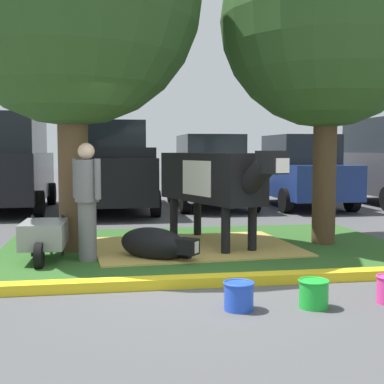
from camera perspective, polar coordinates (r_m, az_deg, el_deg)
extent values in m
plane|color=#4C4C4F|center=(6.28, 0.68, -10.23)|extent=(80.00, 80.00, 0.00)
cube|color=#2D5B23|center=(8.68, 1.34, -6.01)|extent=(6.51, 4.43, 0.02)
cube|color=yellow|center=(6.41, 5.35, -9.38)|extent=(7.71, 0.24, 0.12)
cube|color=tan|center=(8.65, 0.33, -5.94)|extent=(3.36, 2.61, 0.04)
cylinder|color=brown|center=(8.48, -12.70, 2.36)|extent=(0.47, 0.47, 2.58)
cylinder|color=#4C3823|center=(9.20, 14.13, 2.25)|extent=(0.39, 0.39, 2.51)
sphere|color=#2D5123|center=(9.44, 14.44, 17.59)|extent=(3.56, 3.56, 3.56)
cube|color=black|center=(8.77, 1.99, 1.62)|extent=(1.43, 2.40, 0.80)
cube|color=white|center=(8.64, 2.51, 1.58)|extent=(0.98, 1.09, 0.56)
cylinder|color=black|center=(7.65, 7.13, 1.91)|extent=(0.51, 0.70, 0.58)
cube|color=black|center=(7.39, 8.61, 3.20)|extent=(0.39, 0.50, 0.32)
cube|color=white|center=(7.24, 9.58, 2.84)|extent=(0.23, 0.18, 0.20)
cylinder|color=black|center=(8.26, 6.53, -4.00)|extent=(0.14, 0.14, 0.75)
cylinder|color=black|center=(7.99, 3.66, -4.27)|extent=(0.14, 0.14, 0.75)
cylinder|color=black|center=(9.70, 0.59, -2.70)|extent=(0.14, 0.14, 0.75)
cylinder|color=black|center=(9.47, -1.99, -2.88)|extent=(0.14, 0.14, 0.75)
cylinder|color=black|center=(9.83, -1.62, 0.48)|extent=(0.06, 0.06, 0.70)
ellipsoid|color=black|center=(7.72, -4.27, -5.61)|extent=(1.15, 1.08, 0.48)
cube|color=black|center=(7.39, -0.46, -5.90)|extent=(0.34, 0.33, 0.22)
cube|color=silver|center=(7.33, 0.34, -5.99)|extent=(0.11, 0.11, 0.16)
cylinder|color=black|center=(7.71, -1.35, -6.98)|extent=(0.33, 0.30, 0.10)
cylinder|color=slate|center=(7.70, -11.24, -4.24)|extent=(0.26, 0.26, 0.87)
cylinder|color=slate|center=(7.62, -11.33, 1.21)|extent=(0.34, 0.34, 0.60)
sphere|color=beige|center=(7.61, -11.37, 4.35)|extent=(0.24, 0.24, 0.24)
cylinder|color=slate|center=(7.78, -12.44, 1.48)|extent=(0.09, 0.09, 0.57)
cylinder|color=slate|center=(7.47, -10.17, 1.39)|extent=(0.09, 0.09, 0.57)
cube|color=gray|center=(7.87, -15.71, -4.39)|extent=(0.63, 0.92, 0.36)
cylinder|color=black|center=(7.42, -16.21, -6.67)|extent=(0.11, 0.36, 0.36)
cylinder|color=black|center=(8.19, -13.85, -6.00)|extent=(0.04, 0.04, 0.24)
cylinder|color=black|center=(8.24, -16.91, -5.99)|extent=(0.04, 0.04, 0.24)
cylinder|color=black|center=(8.47, -13.65, -2.91)|extent=(0.06, 0.53, 0.23)
cylinder|color=black|center=(8.52, -16.60, -2.92)|extent=(0.06, 0.53, 0.23)
cylinder|color=blue|center=(5.40, 5.08, -11.19)|extent=(0.30, 0.30, 0.27)
torus|color=blue|center=(5.37, 5.09, -9.78)|extent=(0.32, 0.32, 0.02)
cylinder|color=green|center=(5.59, 13.02, -10.73)|extent=(0.29, 0.29, 0.28)
torus|color=green|center=(5.56, 13.05, -9.35)|extent=(0.32, 0.32, 0.02)
cube|color=black|center=(14.67, -19.25, 1.64)|extent=(1.91, 4.60, 1.20)
cube|color=black|center=(14.66, -19.36, 5.94)|extent=(1.68, 3.20, 1.00)
cylinder|color=black|center=(16.06, -14.94, -0.17)|extent=(0.22, 0.64, 0.64)
cylinder|color=black|center=(13.10, -16.20, -1.24)|extent=(0.22, 0.64, 0.64)
cube|color=black|center=(14.31, -8.63, 1.58)|extent=(2.01, 5.40, 1.10)
cube|color=black|center=(15.24, -8.72, 5.71)|extent=(1.84, 1.80, 1.00)
cube|color=black|center=(13.08, -8.59, 4.24)|extent=(1.91, 2.70, 0.24)
cylinder|color=black|center=(16.12, -12.24, -0.10)|extent=(0.22, 0.64, 0.64)
cylinder|color=black|center=(16.14, -5.14, -0.01)|extent=(0.22, 0.64, 0.64)
cylinder|color=black|center=(12.63, -13.04, -1.38)|extent=(0.22, 0.64, 0.64)
cylinder|color=black|center=(12.66, -3.96, -1.26)|extent=(0.22, 0.64, 0.64)
cube|color=#B7B7BC|center=(14.84, 1.91, 1.35)|extent=(1.81, 4.40, 0.90)
cube|color=black|center=(14.82, 1.91, 4.63)|extent=(1.59, 2.20, 0.80)
cylinder|color=black|center=(16.14, -2.23, 0.00)|extent=(0.22, 0.64, 0.64)
cylinder|color=black|center=(16.46, 4.00, 0.08)|extent=(0.22, 0.64, 0.64)
cylinder|color=black|center=(13.32, -0.70, -0.96)|extent=(0.22, 0.64, 0.64)
cylinder|color=black|center=(13.70, 6.76, -0.84)|extent=(0.22, 0.64, 0.64)
cube|color=navy|center=(15.22, 11.54, 1.34)|extent=(1.81, 4.40, 0.90)
cube|color=black|center=(15.19, 11.59, 4.54)|extent=(1.59, 2.20, 0.80)
cylinder|color=black|center=(16.32, 6.77, 0.02)|extent=(0.22, 0.64, 0.64)
cylinder|color=black|center=(16.90, 12.64, 0.10)|extent=(0.22, 0.64, 0.64)
cylinder|color=black|center=(13.60, 10.11, -0.92)|extent=(0.22, 0.64, 0.64)
cylinder|color=black|center=(14.30, 16.93, -0.78)|extent=(0.22, 0.64, 0.64)
cylinder|color=black|center=(17.47, 15.63, 0.18)|extent=(0.22, 0.64, 0.64)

